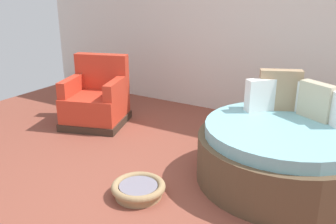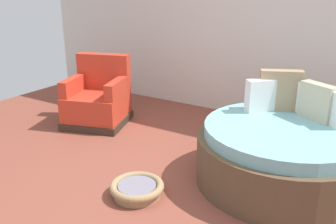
{
  "view_description": "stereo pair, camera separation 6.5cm",
  "coord_description": "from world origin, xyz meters",
  "views": [
    {
      "loc": [
        1.48,
        -2.62,
        1.89
      ],
      "look_at": [
        -0.46,
        0.62,
        0.55
      ],
      "focal_mm": 39.16,
      "sensor_mm": 36.0,
      "label": 1
    },
    {
      "loc": [
        1.54,
        -2.59,
        1.89
      ],
      "look_at": [
        -0.46,
        0.62,
        0.55
      ],
      "focal_mm": 39.16,
      "sensor_mm": 36.0,
      "label": 2
    }
  ],
  "objects": [
    {
      "name": "round_daybed",
      "position": [
        0.77,
        0.79,
        0.31
      ],
      "size": [
        1.69,
        1.69,
        1.03
      ],
      "color": "brown",
      "rests_on": "ground_plane"
    },
    {
      "name": "ground_plane",
      "position": [
        0.0,
        0.0,
        -0.01
      ],
      "size": [
        8.0,
        8.0,
        0.02
      ],
      "primitive_type": "cube",
      "color": "brown"
    },
    {
      "name": "pet_basket",
      "position": [
        -0.29,
        -0.21,
        0.07
      ],
      "size": [
        0.51,
        0.51,
        0.13
      ],
      "color": "#9E7F56",
      "rests_on": "ground_plane"
    },
    {
      "name": "red_armchair",
      "position": [
        -1.89,
        1.06,
        0.33
      ],
      "size": [
        1.01,
        1.01,
        0.94
      ],
      "color": "#38281E",
      "rests_on": "ground_plane"
    },
    {
      "name": "back_wall",
      "position": [
        0.0,
        2.52,
        1.57
      ],
      "size": [
        8.0,
        0.12,
        3.14
      ],
      "primitive_type": "cube",
      "color": "silver",
      "rests_on": "ground_plane"
    }
  ]
}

